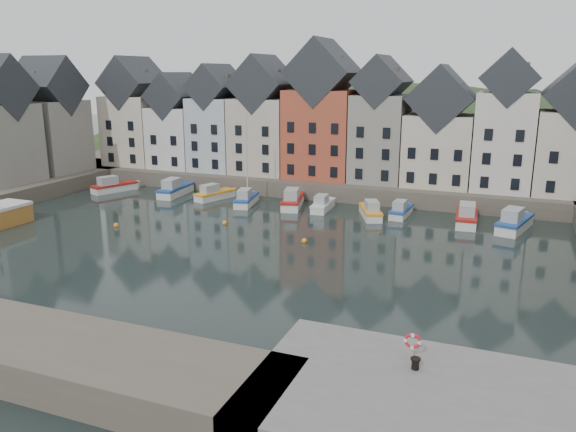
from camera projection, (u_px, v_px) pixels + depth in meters
The scene contains 19 objects.
ground at pixel (222, 250), 50.29m from camera, with size 260.00×260.00×0.00m, color black.
far_quay at pixel (326, 181), 77.05m from camera, with size 90.00×16.00×2.00m, color #534B40.
near_quay at pixel (454, 419), 24.17m from camera, with size 18.00×10.00×2.00m, color #60605E.
hillside at pixel (367, 256), 105.16m from camera, with size 153.60×70.40×64.00m.
far_terrace at pixel (346, 125), 72.13m from camera, with size 72.37×8.16×17.78m.
left_terrace at pixel (25, 125), 73.11m from camera, with size 7.65×17.00×15.69m.
mooring_buoys at pixel (212, 229), 56.49m from camera, with size 20.50×5.50×0.50m.
boat_a at pixel (113, 187), 74.81m from camera, with size 4.05×6.41×2.36m.
boat_b at pixel (175, 190), 72.44m from camera, with size 2.67×6.88×2.58m.
boat_c at pixel (214, 194), 70.32m from camera, with size 3.49×5.98×2.19m.
boat_d at pixel (246, 199), 67.37m from camera, with size 2.97×6.13×11.25m.
boat_e at pixel (293, 201), 66.26m from camera, with size 3.63×6.99×2.57m.
boat_f at pixel (323, 205), 64.78m from camera, with size 2.01×5.56×2.10m.
boat_g at pixel (371, 212), 61.57m from camera, with size 3.89×6.01×2.21m.
boat_h at pixel (401, 211), 62.07m from camera, with size 1.90×5.45×2.07m.
boat_i at pixel (467, 217), 58.89m from camera, with size 2.46×6.87×2.60m.
boat_j at pixel (514, 223), 56.49m from camera, with size 3.82×7.23×2.66m.
mooring_bollard at pixel (415, 363), 26.25m from camera, with size 0.48×0.48×0.56m.
life_ring_post at pixel (412, 342), 27.14m from camera, with size 0.80×0.17×1.30m.
Camera 1 is at (23.18, -42.38, 15.52)m, focal length 35.00 mm.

